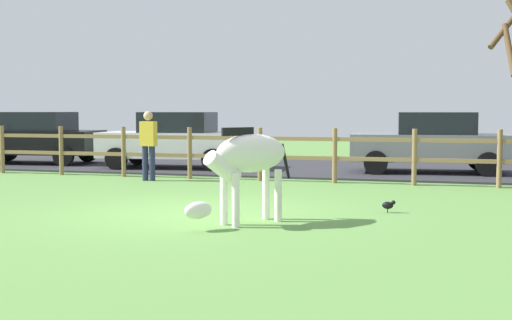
{
  "coord_description": "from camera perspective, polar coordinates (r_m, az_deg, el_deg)",
  "views": [
    {
      "loc": [
        3.91,
        -10.16,
        1.65
      ],
      "look_at": [
        0.64,
        1.15,
        0.78
      ],
      "focal_mm": 47.17,
      "sensor_mm": 36.0,
      "label": 1
    }
  ],
  "objects": [
    {
      "name": "visitor_near_fence",
      "position": [
        16.01,
        -9.11,
        1.49
      ],
      "size": [
        0.36,
        0.22,
        1.64
      ],
      "color": "#232847",
      "rests_on": "ground_plane"
    },
    {
      "name": "crow_on_grass",
      "position": [
        11.11,
        11.17,
        -3.76
      ],
      "size": [
        0.21,
        0.1,
        0.2
      ],
      "color": "black",
      "rests_on": "ground_plane"
    },
    {
      "name": "ground_plane",
      "position": [
        11.01,
        -4.89,
        -4.43
      ],
      "size": [
        60.0,
        60.0,
        0.0
      ],
      "primitive_type": "plane",
      "color": "#5B8C42"
    },
    {
      "name": "parked_car_white",
      "position": [
        18.94,
        -6.93,
        1.73
      ],
      "size": [
        4.16,
        2.22,
        1.56
      ],
      "color": "white",
      "rests_on": "parking_asphalt"
    },
    {
      "name": "parked_car_black",
      "position": [
        21.47,
        -18.23,
        1.84
      ],
      "size": [
        4.17,
        2.25,
        1.56
      ],
      "color": "black",
      "rests_on": "parking_asphalt"
    },
    {
      "name": "paddock_fence",
      "position": [
        15.78,
        0.34,
        0.79
      ],
      "size": [
        21.36,
        0.11,
        1.25
      ],
      "color": "olive",
      "rests_on": "ground_plane"
    },
    {
      "name": "parking_asphalt",
      "position": [
        19.92,
        4.74,
        -0.49
      ],
      "size": [
        28.0,
        7.4,
        0.05
      ],
      "primitive_type": "cube",
      "color": "#2D2D33",
      "rests_on": "ground_plane"
    },
    {
      "name": "zebra",
      "position": [
        9.76,
        -0.78,
        -0.06
      ],
      "size": [
        1.29,
        1.67,
        1.41
      ],
      "color": "white",
      "rests_on": "ground_plane"
    },
    {
      "name": "parked_car_grey",
      "position": [
        17.95,
        14.61,
        1.49
      ],
      "size": [
        4.14,
        2.17,
        1.56
      ],
      "color": "slate",
      "rests_on": "parking_asphalt"
    }
  ]
}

